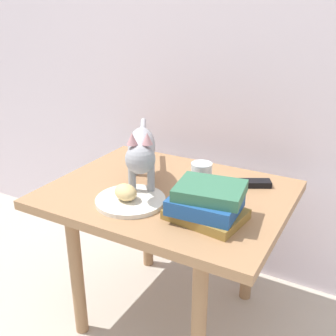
{
  "coord_description": "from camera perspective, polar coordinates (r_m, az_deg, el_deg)",
  "views": [
    {
      "loc": [
        0.57,
        -1.04,
        1.08
      ],
      "look_at": [
        0.0,
        0.0,
        0.59
      ],
      "focal_mm": 42.69,
      "sensor_mm": 36.0,
      "label": 1
    }
  ],
  "objects": [
    {
      "name": "ground_plane",
      "position": [
        1.6,
        0.0,
        -19.85
      ],
      "size": [
        6.0,
        6.0,
        0.0
      ],
      "primitive_type": "plane",
      "color": "#B2A899"
    },
    {
      "name": "side_table",
      "position": [
        1.35,
        0.0,
        -5.85
      ],
      "size": [
        0.77,
        0.6,
        0.51
      ],
      "color": "#9E724C",
      "rests_on": "ground"
    },
    {
      "name": "plate",
      "position": [
        1.24,
        -5.37,
        -4.63
      ],
      "size": [
        0.22,
        0.22,
        0.01
      ],
      "primitive_type": "cylinder",
      "color": "silver",
      "rests_on": "side_table"
    },
    {
      "name": "bread_roll",
      "position": [
        1.22,
        -6.07,
        -3.47
      ],
      "size": [
        0.09,
        0.08,
        0.05
      ],
      "primitive_type": "ellipsoid",
      "rotation": [
        0.0,
        0.0,
        2.82
      ],
      "color": "#E0BC7A",
      "rests_on": "plate"
    },
    {
      "name": "cat",
      "position": [
        1.29,
        -3.82,
        2.6
      ],
      "size": [
        0.28,
        0.42,
        0.23
      ],
      "color": "#99999E",
      "rests_on": "side_table"
    },
    {
      "name": "book_stack",
      "position": [
        1.13,
        5.58,
        -4.97
      ],
      "size": [
        0.23,
        0.18,
        0.1
      ],
      "color": "olive",
      "rests_on": "side_table"
    },
    {
      "name": "candle_jar",
      "position": [
        1.33,
        4.78,
        -1.22
      ],
      "size": [
        0.07,
        0.07,
        0.08
      ],
      "color": "silver",
      "rests_on": "side_table"
    },
    {
      "name": "tv_remote",
      "position": [
        1.37,
        11.39,
        -2.15
      ],
      "size": [
        0.15,
        0.11,
        0.02
      ],
      "primitive_type": "cube",
      "rotation": [
        0.0,
        0.0,
        0.51
      ],
      "color": "black",
      "rests_on": "side_table"
    }
  ]
}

